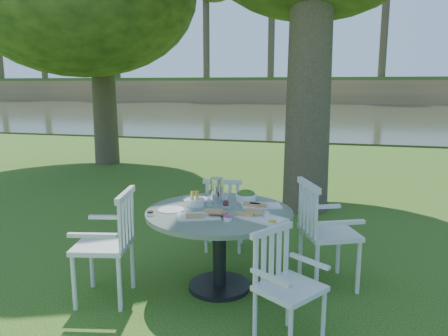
# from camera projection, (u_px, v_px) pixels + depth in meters

# --- Properties ---
(ground) EXTENTS (140.00, 140.00, 0.00)m
(ground) POSITION_uv_depth(u_px,v_px,m) (220.00, 242.00, 5.16)
(ground) COLOR #1F420D
(ground) RESTS_ON ground
(table) EXTENTS (1.30, 1.30, 0.73)m
(table) POSITION_uv_depth(u_px,v_px,m) (219.00, 227.00, 3.88)
(table) COLOR black
(table) RESTS_ON ground
(chair_ne) EXTENTS (0.62, 0.64, 0.98)m
(chair_ne) POSITION_uv_depth(u_px,v_px,m) (319.00, 226.00, 3.94)
(chair_ne) COLOR silver
(chair_ne) RESTS_ON ground
(chair_nw) EXTENTS (0.47, 0.45, 0.83)m
(chair_nw) POSITION_uv_depth(u_px,v_px,m) (223.00, 208.00, 4.80)
(chair_nw) COLOR silver
(chair_nw) RESTS_ON ground
(chair_sw) EXTENTS (0.54, 0.56, 0.95)m
(chair_sw) POSITION_uv_depth(u_px,v_px,m) (114.00, 237.00, 3.69)
(chair_sw) COLOR silver
(chair_sw) RESTS_ON ground
(chair_se) EXTENTS (0.55, 0.56, 0.82)m
(chair_se) POSITION_uv_depth(u_px,v_px,m) (281.00, 277.00, 3.10)
(chair_se) COLOR silver
(chair_se) RESTS_ON ground
(tableware) EXTENTS (1.19, 0.87, 0.24)m
(tableware) POSITION_uv_depth(u_px,v_px,m) (222.00, 202.00, 3.96)
(tableware) COLOR white
(tableware) RESTS_ON table
(river) EXTENTS (100.00, 28.00, 0.12)m
(river) POSITION_uv_depth(u_px,v_px,m) (318.00, 114.00, 27.00)
(river) COLOR #2B311D
(river) RESTS_ON ground
(far_bank) EXTENTS (100.00, 18.00, 15.20)m
(far_bank) POSITION_uv_depth(u_px,v_px,m) (333.00, 28.00, 42.77)
(far_bank) COLOR olive
(far_bank) RESTS_ON ground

